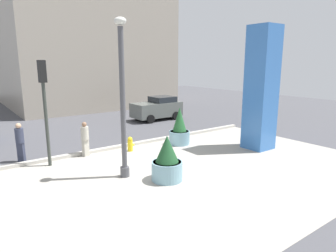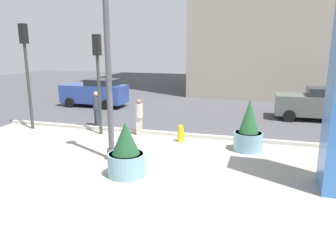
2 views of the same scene
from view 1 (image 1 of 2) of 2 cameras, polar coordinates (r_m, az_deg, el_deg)
ground_plane at (r=16.47m, az=-11.18°, el=-3.56°), size 60.00×60.00×0.00m
plaza_pavement at (r=11.58m, az=1.81°, el=-10.14°), size 18.00×10.00×0.02m
curb_strip at (r=15.68m, az=-9.82°, el=-4.00°), size 18.00×0.24×0.16m
lamp_post at (r=11.20m, az=-8.69°, el=4.36°), size 0.44×0.44×5.96m
art_pillar_blue at (r=15.71m, az=17.48°, el=6.81°), size 1.26×1.26×6.17m
potted_plant_mid_plaza at (r=16.10m, az=2.22°, el=-0.68°), size 1.12×1.12×2.04m
potted_plant_by_pillar at (r=11.22m, az=-0.18°, el=-6.82°), size 1.18×1.18×1.75m
fire_hydrant at (r=15.04m, az=-7.28°, el=-3.47°), size 0.36×0.26×0.75m
traffic_light_far_side at (r=13.33m, az=-22.72°, el=5.38°), size 0.28×0.42×4.48m
car_intersection at (r=23.15m, az=-2.07°, el=3.43°), size 3.85×2.09×1.79m
pedestrian_crossing at (r=14.75m, az=-26.58°, el=-2.48°), size 0.51×0.51×1.78m
pedestrian_on_sidewalk at (r=14.54m, az=-15.66°, el=-2.11°), size 0.45×0.45×1.67m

